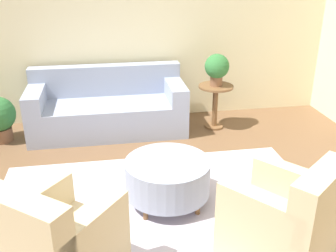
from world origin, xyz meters
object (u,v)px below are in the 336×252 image
(armchair_right, at_px, (284,222))
(ottoman_table, at_px, (167,177))
(couch, at_px, (108,109))
(side_table, at_px, (215,99))
(armchair_left, at_px, (58,247))
(potted_plant_on_side_table, at_px, (217,68))

(armchair_right, xyz_separation_m, ottoman_table, (-0.81, 0.98, -0.06))
(armchair_right, bearing_deg, ottoman_table, 129.73)
(couch, relative_size, armchair_right, 2.08)
(ottoman_table, bearing_deg, armchair_right, -50.27)
(armchair_right, bearing_deg, side_table, 85.68)
(armchair_left, bearing_deg, armchair_right, 0.00)
(armchair_left, bearing_deg, potted_plant_on_side_table, 54.29)
(armchair_left, xyz_separation_m, armchair_right, (1.82, 0.00, 0.00))
(couch, distance_m, armchair_left, 3.01)
(couch, xyz_separation_m, armchair_left, (-0.46, -2.98, 0.04))
(couch, height_order, ottoman_table, couch)
(potted_plant_on_side_table, bearing_deg, armchair_right, -94.32)
(couch, height_order, armchair_left, armchair_left)
(potted_plant_on_side_table, bearing_deg, side_table, -116.57)
(ottoman_table, bearing_deg, couch, 105.38)
(couch, relative_size, armchair_left, 2.08)
(couch, bearing_deg, armchair_left, -98.70)
(armchair_right, xyz_separation_m, side_table, (0.21, 2.83, 0.08))
(couch, bearing_deg, side_table, -5.49)
(ottoman_table, bearing_deg, side_table, 60.95)
(side_table, bearing_deg, armchair_right, -94.32)
(ottoman_table, distance_m, potted_plant_on_side_table, 2.20)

